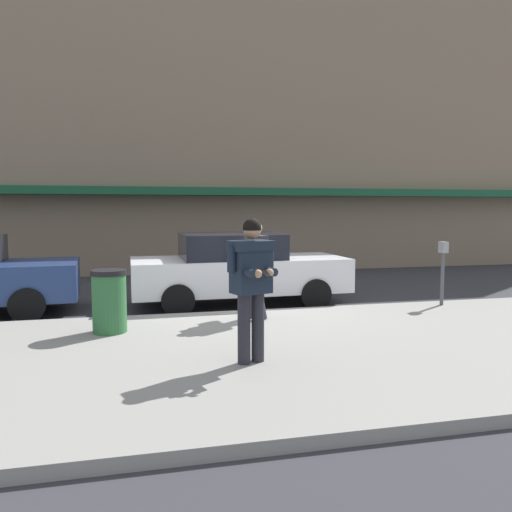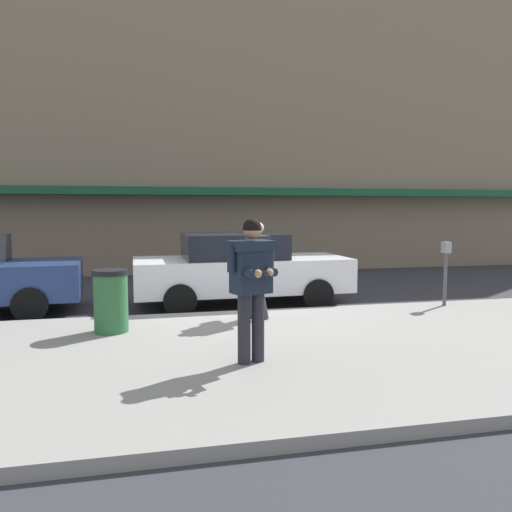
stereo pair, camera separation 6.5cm
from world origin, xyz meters
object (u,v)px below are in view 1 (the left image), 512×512
(man_texting_on_phone, at_px, (251,275))
(trash_bin, at_px, (109,301))
(parked_sedan_mid, at_px, (238,269))
(parking_meter, at_px, (443,264))
(pedestrian_with_bag, at_px, (256,264))

(man_texting_on_phone, relative_size, trash_bin, 1.84)
(parked_sedan_mid, distance_m, trash_bin, 3.47)
(parking_meter, bearing_deg, parked_sedan_mid, 157.30)
(pedestrian_with_bag, xyz_separation_m, parking_meter, (3.90, 0.35, -0.14))
(trash_bin, bearing_deg, pedestrian_with_bag, 10.35)
(parked_sedan_mid, xyz_separation_m, trash_bin, (-2.50, -2.40, -0.16))
(pedestrian_with_bag, relative_size, parking_meter, 1.34)
(man_texting_on_phone, height_order, trash_bin, man_texting_on_phone)
(parked_sedan_mid, distance_m, parking_meter, 4.17)
(pedestrian_with_bag, bearing_deg, man_texting_on_phone, -104.30)
(parking_meter, bearing_deg, man_texting_on_phone, -148.25)
(man_texting_on_phone, bearing_deg, parking_meter, 31.75)
(pedestrian_with_bag, height_order, parking_meter, pedestrian_with_bag)
(parked_sedan_mid, distance_m, pedestrian_with_bag, 1.98)
(parked_sedan_mid, height_order, man_texting_on_phone, man_texting_on_phone)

